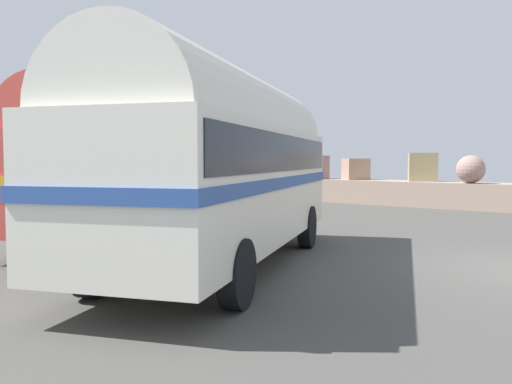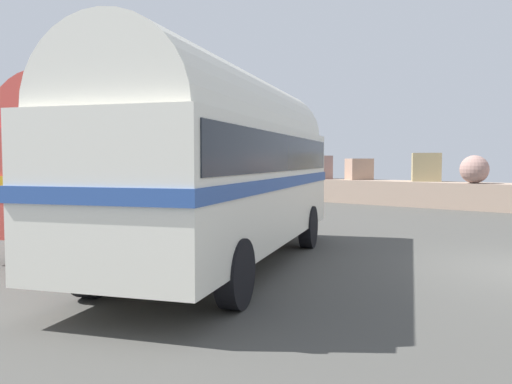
# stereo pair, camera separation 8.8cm
# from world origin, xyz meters

# --- Properties ---
(vintage_coach) EXTENTS (5.66, 8.82, 3.70)m
(vintage_coach) POSITION_xyz_m (-4.74, -3.37, 2.05)
(vintage_coach) COLOR black
(vintage_coach) RESTS_ON ground
(second_coach) EXTENTS (6.28, 8.65, 3.70)m
(second_coach) POSITION_xyz_m (-9.35, -2.04, 2.05)
(second_coach) COLOR black
(second_coach) RESTS_ON ground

